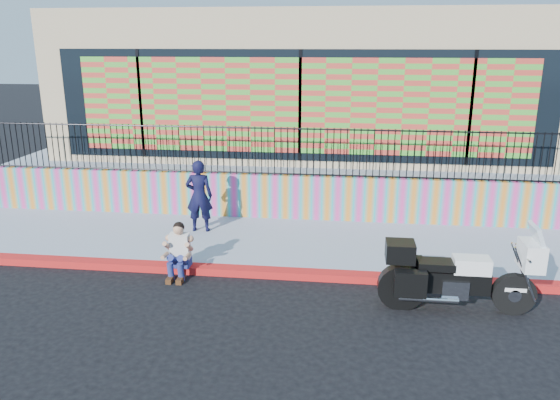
# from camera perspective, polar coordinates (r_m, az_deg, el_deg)

# --- Properties ---
(ground) EXTENTS (90.00, 90.00, 0.00)m
(ground) POSITION_cam_1_polar(r_m,az_deg,el_deg) (10.81, -0.00, -8.02)
(ground) COLOR black
(ground) RESTS_ON ground
(red_curb) EXTENTS (16.00, 0.30, 0.15)m
(red_curb) POSITION_cam_1_polar(r_m,az_deg,el_deg) (10.78, -0.00, -7.65)
(red_curb) COLOR #B70D21
(red_curb) RESTS_ON ground
(sidewalk) EXTENTS (16.00, 3.00, 0.15)m
(sidewalk) POSITION_cam_1_polar(r_m,az_deg,el_deg) (12.30, 0.95, -4.54)
(sidewalk) COLOR #8F99AC
(sidewalk) RESTS_ON ground
(mural_wall) EXTENTS (16.00, 0.20, 1.10)m
(mural_wall) POSITION_cam_1_polar(r_m,az_deg,el_deg) (13.61, 1.69, 0.31)
(mural_wall) COLOR #D8388D
(mural_wall) RESTS_ON sidewalk
(metal_fence) EXTENTS (15.80, 0.04, 1.20)m
(metal_fence) POSITION_cam_1_polar(r_m,az_deg,el_deg) (13.34, 1.73, 5.07)
(metal_fence) COLOR black
(metal_fence) RESTS_ON mural_wall
(elevated_platform) EXTENTS (16.00, 10.00, 1.25)m
(elevated_platform) POSITION_cam_1_polar(r_m,az_deg,el_deg) (18.56, 3.19, 4.42)
(elevated_platform) COLOR #8F99AC
(elevated_platform) RESTS_ON ground
(storefront_building) EXTENTS (14.00, 8.06, 4.00)m
(storefront_building) POSITION_cam_1_polar(r_m,az_deg,el_deg) (17.98, 3.27, 12.48)
(storefront_building) COLOR tan
(storefront_building) RESTS_ON elevated_platform
(police_motorcycle) EXTENTS (2.58, 0.85, 1.61)m
(police_motorcycle) POSITION_cam_1_polar(r_m,az_deg,el_deg) (9.74, 17.84, -7.38)
(police_motorcycle) COLOR black
(police_motorcycle) RESTS_ON ground
(police_officer) EXTENTS (0.65, 0.46, 1.69)m
(police_officer) POSITION_cam_1_polar(r_m,az_deg,el_deg) (12.76, -8.45, 0.43)
(police_officer) COLOR black
(police_officer) RESTS_ON sidewalk
(seated_man) EXTENTS (0.54, 0.71, 1.06)m
(seated_man) POSITION_cam_1_polar(r_m,az_deg,el_deg) (10.81, -10.60, -5.72)
(seated_man) COLOR navy
(seated_man) RESTS_ON ground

